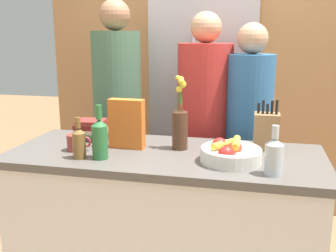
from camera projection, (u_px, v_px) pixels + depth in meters
kitchen_island at (165, 235)px, 2.12m from camera, size 1.61×0.66×0.94m
back_wall_wood at (206, 61)px, 3.41m from camera, size 2.81×0.12×2.60m
refrigerator at (205, 109)px, 3.14m from camera, size 0.77×0.63×1.88m
fruit_bowl at (230, 153)px, 1.85m from camera, size 0.29×0.29×0.11m
knife_block at (266, 131)px, 2.05m from camera, size 0.13×0.11×0.26m
flower_vase at (180, 125)px, 2.04m from camera, size 0.08×0.08×0.39m
cereal_box at (127, 124)px, 2.07m from camera, size 0.19×0.07×0.26m
coffee_mug at (76, 142)px, 2.04m from camera, size 0.13×0.09×0.09m
book_stack at (91, 130)px, 2.25m from camera, size 0.20×0.16×0.12m
bottle_oil at (274, 156)px, 1.67m from camera, size 0.08×0.08×0.22m
bottle_vinegar at (79, 142)px, 1.90m from camera, size 0.06×0.06×0.20m
bottle_wine at (100, 138)px, 1.89m from camera, size 0.08×0.08×0.26m
person_at_sink at (118, 113)px, 2.72m from camera, size 0.33×0.33×1.75m
person_in_blue at (204, 127)px, 2.58m from camera, size 0.35×0.35×1.67m
person_in_red_tee at (248, 135)px, 2.47m from camera, size 0.29×0.29×1.60m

